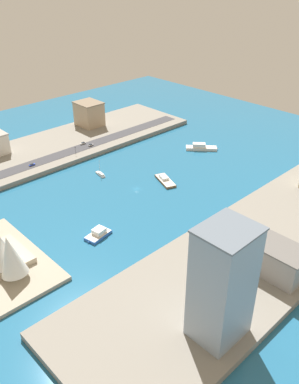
% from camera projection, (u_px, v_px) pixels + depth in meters
% --- Properties ---
extents(ground_plane, '(440.00, 440.00, 0.00)m').
position_uv_depth(ground_plane, '(137.00, 189.00, 278.71)').
color(ground_plane, '#23668E').
extents(quay_west, '(70.00, 240.00, 3.53)m').
position_uv_depth(quay_west, '(257.00, 249.00, 217.56)').
color(quay_west, gray).
rests_on(quay_west, ground_plane).
extents(quay_east, '(70.00, 240.00, 3.53)m').
position_uv_depth(quay_east, '(59.00, 146.00, 338.09)').
color(quay_east, gray).
rests_on(quay_east, ground_plane).
extents(peninsula_point, '(71.21, 40.07, 2.00)m').
position_uv_depth(peninsula_point, '(0.00, 262.00, 209.56)').
color(peninsula_point, '#A89E89').
rests_on(peninsula_point, ground_plane).
extents(road_strip, '(12.30, 228.00, 0.15)m').
position_uv_depth(road_strip, '(72.00, 151.00, 325.24)').
color(road_strip, '#38383D').
rests_on(road_strip, quay_east).
extents(sailboat_small_white, '(11.31, 4.26, 12.44)m').
position_uv_depth(sailboat_small_white, '(100.00, 174.00, 295.50)').
color(sailboat_small_white, white).
rests_on(sailboat_small_white, ground_plane).
extents(ferry_white_commuter, '(23.50, 22.37, 5.35)m').
position_uv_depth(ferry_white_commuter, '(201.00, 147.00, 335.37)').
color(ferry_white_commuter, silver).
rests_on(ferry_white_commuter, ground_plane).
extents(barge_flat_brown, '(22.18, 14.50, 3.48)m').
position_uv_depth(barge_flat_brown, '(165.00, 180.00, 287.14)').
color(barge_flat_brown, brown).
rests_on(barge_flat_brown, ground_plane).
extents(catamaran_blue, '(10.82, 17.01, 4.71)m').
position_uv_depth(catamaran_blue, '(98.00, 234.00, 230.15)').
color(catamaran_blue, blue).
rests_on(catamaran_blue, ground_plane).
extents(tower_tall_glass, '(18.94, 21.98, 51.48)m').
position_uv_depth(tower_tall_glass, '(222.00, 284.00, 154.64)').
color(tower_tall_glass, '#8C9EB2').
rests_on(tower_tall_glass, quay_west).
extents(apartment_midrise_tan, '(23.48, 20.10, 21.53)m').
position_uv_depth(apartment_midrise_tan, '(89.00, 114.00, 370.63)').
color(apartment_midrise_tan, tan).
rests_on(apartment_midrise_tan, quay_east).
extents(carpark_squat_concrete, '(34.33, 18.06, 15.70)m').
position_uv_depth(carpark_squat_concrete, '(272.00, 257.00, 197.16)').
color(carpark_squat_concrete, gray).
rests_on(carpark_squat_concrete, quay_west).
extents(van_white, '(1.91, 4.90, 1.63)m').
position_uv_depth(van_white, '(83.00, 143.00, 336.08)').
color(van_white, black).
rests_on(van_white, road_strip).
extents(hatchback_blue, '(1.83, 4.53, 1.41)m').
position_uv_depth(hatchback_blue, '(32.00, 165.00, 301.39)').
color(hatchback_blue, black).
rests_on(hatchback_blue, road_strip).
extents(sedan_silver, '(2.07, 4.28, 1.58)m').
position_uv_depth(sedan_silver, '(91.00, 145.00, 333.03)').
color(sedan_silver, black).
rests_on(sedan_silver, road_strip).
extents(traffic_light_waterfront, '(0.36, 0.36, 6.50)m').
position_uv_depth(traffic_light_waterfront, '(75.00, 149.00, 317.13)').
color(traffic_light_waterfront, black).
rests_on(traffic_light_waterfront, quay_east).
extents(opera_landmark, '(46.32, 27.06, 24.04)m').
position_uv_depth(opera_landmark, '(1.00, 251.00, 201.52)').
color(opera_landmark, '#BCAD93').
rests_on(opera_landmark, peninsula_point).
extents(park_tree_cluster, '(14.91, 23.64, 9.34)m').
position_uv_depth(park_tree_cluster, '(235.00, 245.00, 209.12)').
color(park_tree_cluster, brown).
rests_on(park_tree_cluster, quay_west).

